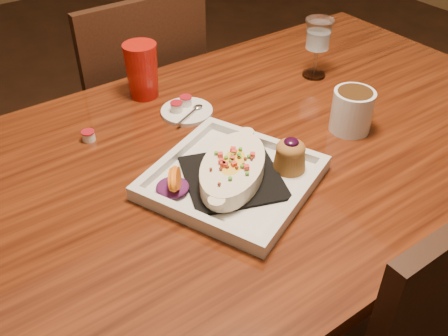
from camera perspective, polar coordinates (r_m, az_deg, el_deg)
floor at (r=1.68m, az=2.59°, el=-18.54°), size 7.00×7.00×0.00m
table at (r=1.19m, az=3.46°, el=-0.81°), size 1.50×0.90×0.75m
chair_far at (r=1.71m, az=-9.99°, el=6.07°), size 0.42×0.42×0.93m
plate at (r=1.00m, az=1.52°, el=-0.48°), size 0.39×0.39×0.08m
coffee_mug at (r=1.18m, az=14.53°, el=6.59°), size 0.13×0.09×0.10m
goblet at (r=1.38m, az=10.72°, el=14.43°), size 0.08×0.08×0.16m
saucer at (r=1.23m, az=-4.40°, el=6.61°), size 0.13×0.13×0.09m
creamer_loose at (r=1.17m, az=-15.23°, el=3.58°), size 0.03×0.03×0.02m
red_tumbler at (r=1.29m, az=-9.35°, el=10.90°), size 0.08×0.08×0.14m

